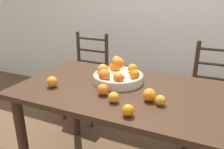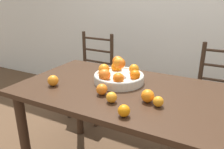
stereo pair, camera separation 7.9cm
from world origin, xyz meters
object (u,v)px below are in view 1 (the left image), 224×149
object	(u,v)px
orange_loose_2	(128,110)
chair_left	(87,77)
orange_loose_0	(103,90)
orange_loose_3	(149,95)
orange_loose_5	(114,97)
orange_loose_1	(160,100)
fruit_bowl	(118,75)
chair_right	(213,98)
orange_loose_4	(52,82)

from	to	relation	value
orange_loose_2	chair_left	bearing A→B (deg)	129.90
orange_loose_0	orange_loose_2	world-z (taller)	orange_loose_0
orange_loose_3	chair_left	bearing A→B (deg)	137.86
orange_loose_0	orange_loose_5	size ratio (longest dim) A/B	1.11
orange_loose_2	chair_left	distance (m)	1.45
orange_loose_3	orange_loose_0	bearing A→B (deg)	-172.66
orange_loose_1	chair_left	xyz separation A→B (m)	(-1.03, 0.89, -0.32)
fruit_bowl	chair_left	size ratio (longest dim) A/B	0.37
fruit_bowl	orange_loose_2	xyz separation A→B (m)	(0.24, -0.42, -0.02)
orange_loose_3	orange_loose_5	size ratio (longest dim) A/B	1.21
orange_loose_0	chair_right	xyz separation A→B (m)	(0.67, 0.90, -0.33)
orange_loose_1	orange_loose_3	distance (m)	0.08
orange_loose_3	chair_right	distance (m)	1.00
fruit_bowl	orange_loose_1	world-z (taller)	fruit_bowl
orange_loose_3	orange_loose_4	world-z (taller)	orange_loose_3
orange_loose_1	chair_right	distance (m)	1.00
orange_loose_1	chair_left	size ratio (longest dim) A/B	0.06
chair_right	orange_loose_4	bearing A→B (deg)	-138.88
orange_loose_0	chair_right	distance (m)	1.17
fruit_bowl	chair_left	world-z (taller)	chair_left
orange_loose_3	orange_loose_5	xyz separation A→B (m)	(-0.18, -0.10, -0.01)
orange_loose_4	orange_loose_5	world-z (taller)	orange_loose_4
fruit_bowl	orange_loose_2	distance (m)	0.48
orange_loose_2	orange_loose_3	xyz separation A→B (m)	(0.05, 0.21, 0.01)
fruit_bowl	chair_left	distance (m)	1.00
fruit_bowl	orange_loose_4	bearing A→B (deg)	-143.52
orange_loose_3	chair_right	world-z (taller)	chair_right
orange_loose_1	orange_loose_2	bearing A→B (deg)	-123.70
chair_left	chair_right	world-z (taller)	same
orange_loose_2	chair_left	world-z (taller)	chair_left
chair_left	chair_right	xyz separation A→B (m)	(1.34, 0.00, 0.00)
orange_loose_4	chair_left	bearing A→B (deg)	107.57
orange_loose_4	chair_left	xyz separation A→B (m)	(-0.30, 0.93, -0.33)
orange_loose_2	orange_loose_3	bearing A→B (deg)	75.84
orange_loose_0	orange_loose_3	distance (m)	0.29
orange_loose_2	orange_loose_5	world-z (taller)	same
orange_loose_2	orange_loose_5	xyz separation A→B (m)	(-0.13, 0.11, -0.00)
fruit_bowl	orange_loose_3	xyz separation A→B (m)	(0.29, -0.21, -0.01)
orange_loose_5	chair_right	xyz separation A→B (m)	(0.57, 0.97, -0.32)
fruit_bowl	orange_loose_3	world-z (taller)	fruit_bowl
fruit_bowl	chair_right	bearing A→B (deg)	44.34
fruit_bowl	orange_loose_4	distance (m)	0.46
orange_loose_2	chair_left	xyz separation A→B (m)	(-0.90, 1.08, -0.32)
fruit_bowl	orange_loose_2	size ratio (longest dim) A/B	5.58
orange_loose_3	chair_left	xyz separation A→B (m)	(-0.96, 0.87, -0.33)
orange_loose_1	orange_loose_4	size ratio (longest dim) A/B	0.80
orange_loose_4	orange_loose_0	bearing A→B (deg)	4.47
orange_loose_0	orange_loose_4	xyz separation A→B (m)	(-0.37, -0.03, 0.00)
orange_loose_5	chair_left	bearing A→B (deg)	128.56
chair_left	orange_loose_2	bearing A→B (deg)	-48.54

